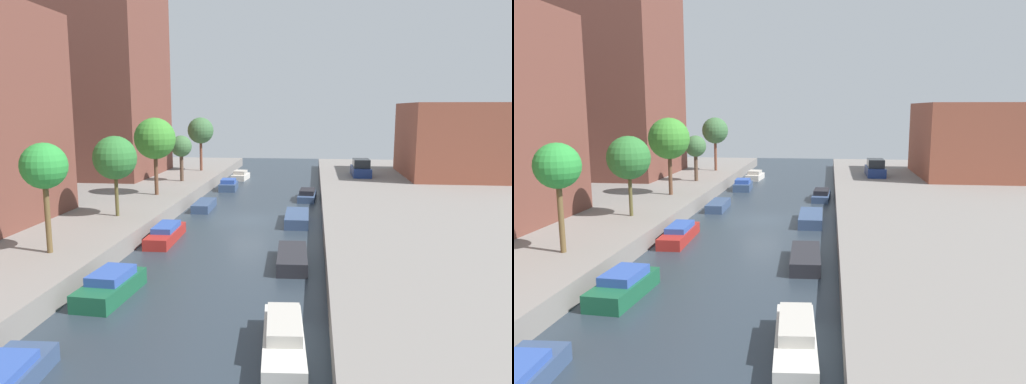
% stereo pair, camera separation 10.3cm
% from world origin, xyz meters
% --- Properties ---
extents(ground_plane, '(84.00, 84.00, 0.00)m').
position_xyz_m(ground_plane, '(0.00, 0.00, 0.00)').
color(ground_plane, '#28333D').
extents(quay_left, '(20.00, 64.00, 1.00)m').
position_xyz_m(quay_left, '(-15.00, 0.00, 0.50)').
color(quay_left, gray).
rests_on(quay_left, ground_plane).
extents(quay_right, '(20.00, 64.00, 1.00)m').
position_xyz_m(quay_right, '(15.00, 0.00, 0.50)').
color(quay_right, gray).
rests_on(quay_right, ground_plane).
extents(apartment_tower_far, '(10.00, 11.79, 22.58)m').
position_xyz_m(apartment_tower_far, '(-16.00, 14.24, 12.29)').
color(apartment_tower_far, brown).
rests_on(apartment_tower_far, quay_left).
extents(low_block_right, '(10.00, 11.67, 6.96)m').
position_xyz_m(low_block_right, '(18.00, 16.83, 4.48)').
color(low_block_right, brown).
rests_on(low_block_right, quay_right).
extents(street_tree_0, '(2.05, 2.05, 4.97)m').
position_xyz_m(street_tree_0, '(-7.41, -11.89, 4.89)').
color(street_tree_0, brown).
rests_on(street_tree_0, quay_left).
extents(street_tree_1, '(2.60, 2.60, 4.84)m').
position_xyz_m(street_tree_1, '(-7.41, -4.12, 4.52)').
color(street_tree_1, brown).
rests_on(street_tree_1, quay_left).
extents(street_tree_2, '(3.08, 3.08, 5.78)m').
position_xyz_m(street_tree_2, '(-7.41, 3.43, 5.21)').
color(street_tree_2, brown).
rests_on(street_tree_2, quay_left).
extents(street_tree_3, '(1.90, 1.90, 4.08)m').
position_xyz_m(street_tree_3, '(-7.41, 10.64, 4.06)').
color(street_tree_3, brown).
rests_on(street_tree_3, quay_left).
extents(street_tree_4, '(2.70, 2.70, 5.54)m').
position_xyz_m(street_tree_4, '(-7.41, 18.35, 5.15)').
color(street_tree_4, brown).
rests_on(street_tree_4, quay_left).
extents(parked_car, '(1.74, 4.25, 1.66)m').
position_xyz_m(parked_car, '(8.90, 15.93, 1.69)').
color(parked_car, navy).
rests_on(parked_car, quay_right).
extents(moored_boat_left_1, '(1.75, 3.78, 1.06)m').
position_xyz_m(moored_boat_left_1, '(-3.57, -14.28, 0.45)').
color(moored_boat_left_1, '#195638').
rests_on(moored_boat_left_1, ground_plane).
extents(moored_boat_left_2, '(1.43, 4.48, 0.93)m').
position_xyz_m(moored_boat_left_2, '(-3.92, -5.77, 0.40)').
color(moored_boat_left_2, maroon).
rests_on(moored_boat_left_2, ground_plane).
extents(moored_boat_left_3, '(1.32, 3.65, 0.60)m').
position_xyz_m(moored_boat_left_3, '(-3.69, 3.14, 0.30)').
color(moored_boat_left_3, '#33476B').
rests_on(moored_boat_left_3, ground_plane).
extents(moored_boat_left_4, '(1.68, 3.30, 1.02)m').
position_xyz_m(moored_boat_left_4, '(-3.43, 12.25, 0.43)').
color(moored_boat_left_4, '#33476B').
rests_on(moored_boat_left_4, ground_plane).
extents(moored_boat_left_5, '(1.67, 3.13, 0.98)m').
position_xyz_m(moored_boat_left_5, '(-3.32, 18.97, 0.41)').
color(moored_boat_left_5, beige).
rests_on(moored_boat_left_5, ground_plane).
extents(moored_boat_right_0, '(1.56, 4.59, 1.08)m').
position_xyz_m(moored_boat_right_0, '(3.56, -18.09, 0.46)').
color(moored_boat_right_0, beige).
rests_on(moored_boat_right_0, ground_plane).
extents(moored_boat_right_1, '(1.57, 4.07, 0.65)m').
position_xyz_m(moored_boat_right_1, '(3.43, -9.31, 0.33)').
color(moored_boat_right_1, '#232328').
rests_on(moored_boat_right_1, ground_plane).
extents(moored_boat_right_2, '(1.55, 4.24, 0.66)m').
position_xyz_m(moored_boat_right_2, '(3.35, -0.51, 0.33)').
color(moored_boat_right_2, '#33476B').
rests_on(moored_boat_right_2, ground_plane).
extents(moored_boat_right_3, '(1.56, 3.99, 0.88)m').
position_xyz_m(moored_boat_right_3, '(3.88, 8.11, 0.37)').
color(moored_boat_right_3, '#33476B').
rests_on(moored_boat_right_3, ground_plane).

